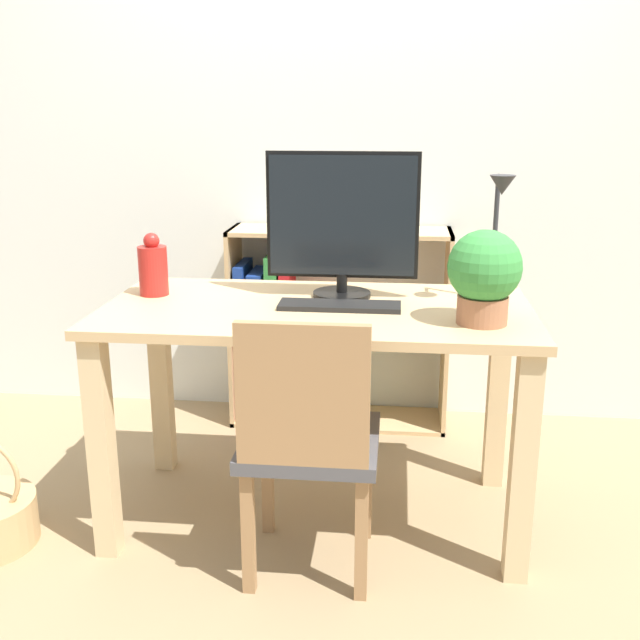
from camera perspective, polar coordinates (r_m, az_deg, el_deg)
ground_plane at (r=2.69m, az=-0.23°, el=-14.56°), size 10.00×10.00×0.00m
wall_back at (r=3.30m, az=1.68°, el=14.85°), size 8.00×0.05×2.60m
desk at (r=2.43m, az=-0.25°, el=-2.07°), size 1.37×0.70×0.75m
monitor at (r=2.47m, az=1.72°, el=7.55°), size 0.50×0.19×0.48m
keyboard at (r=2.37m, az=1.51°, el=1.09°), size 0.39×0.12×0.02m
vase at (r=2.58m, az=-12.60°, el=3.88°), size 0.10×0.10×0.21m
desk_lamp at (r=2.44m, az=13.39°, el=7.00°), size 0.10×0.19×0.41m
potted_plant at (r=2.22m, az=12.41°, el=3.48°), size 0.22×0.22×0.28m
chair at (r=2.17m, az=-0.91°, el=-8.98°), size 0.40×0.40×0.83m
bookshelf at (r=3.30m, az=-1.65°, el=-1.35°), size 0.94×0.28×0.87m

